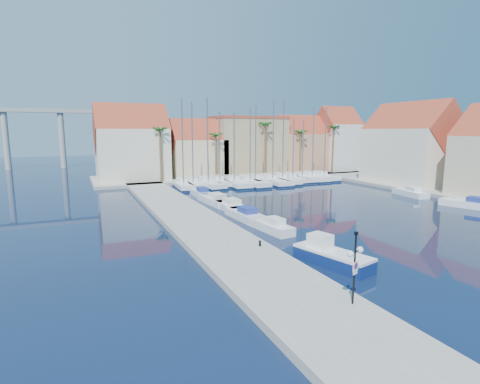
# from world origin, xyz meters

# --- Properties ---
(ground) EXTENTS (260.00, 260.00, 0.00)m
(ground) POSITION_xyz_m (0.00, 0.00, 0.00)
(ground) COLOR black
(ground) RESTS_ON ground
(quay_west) EXTENTS (6.00, 77.00, 0.50)m
(quay_west) POSITION_xyz_m (-9.00, 13.50, 0.25)
(quay_west) COLOR gray
(quay_west) RESTS_ON ground
(shore_north) EXTENTS (54.00, 16.00, 0.50)m
(shore_north) POSITION_xyz_m (10.00, 48.00, 0.25)
(shore_north) COLOR gray
(shore_north) RESTS_ON ground
(shore_east) EXTENTS (12.00, 60.00, 0.50)m
(shore_east) POSITION_xyz_m (32.00, 15.00, 0.25)
(shore_east) COLOR gray
(shore_east) RESTS_ON ground
(lamp_post) EXTENTS (1.24, 0.66, 3.80)m
(lamp_post) POSITION_xyz_m (-7.00, -7.85, 2.99)
(lamp_post) COLOR black
(lamp_post) RESTS_ON quay_west
(bollard) EXTENTS (0.18, 0.18, 0.44)m
(bollard) POSITION_xyz_m (-6.96, 2.67, 0.72)
(bollard) COLOR black
(bollard) RESTS_ON quay_west
(fishing_boat) EXTENTS (3.28, 5.96, 1.98)m
(fishing_boat) POSITION_xyz_m (-3.65, -1.67, 0.66)
(fishing_boat) COLOR navy
(fishing_boat) RESTS_ON ground
(motorboat_west_0) EXTENTS (2.14, 5.31, 1.40)m
(motorboat_west_0) POSITION_xyz_m (-3.18, 7.60, 0.51)
(motorboat_west_0) COLOR white
(motorboat_west_0) RESTS_ON ground
(motorboat_west_1) EXTENTS (2.19, 6.11, 1.40)m
(motorboat_west_1) POSITION_xyz_m (-3.43, 13.08, 0.51)
(motorboat_west_1) COLOR white
(motorboat_west_1) RESTS_ON ground
(motorboat_west_2) EXTENTS (2.19, 6.66, 1.40)m
(motorboat_west_2) POSITION_xyz_m (-3.05, 18.19, 0.51)
(motorboat_west_2) COLOR white
(motorboat_west_2) RESTS_ON ground
(motorboat_west_3) EXTENTS (2.61, 6.97, 1.40)m
(motorboat_west_3) POSITION_xyz_m (-3.37, 22.29, 0.51)
(motorboat_west_3) COLOR white
(motorboat_west_3) RESTS_ON ground
(motorboat_west_4) EXTENTS (1.73, 5.37, 1.40)m
(motorboat_west_4) POSITION_xyz_m (-3.40, 27.91, 0.51)
(motorboat_west_4) COLOR white
(motorboat_west_4) RESTS_ON ground
(motorboat_east_0) EXTENTS (4.22, 7.32, 1.40)m
(motorboat_east_0) POSITION_xyz_m (24.03, 7.09, 0.51)
(motorboat_east_0) COLOR white
(motorboat_east_0) RESTS_ON ground
(motorboat_east_1) EXTENTS (2.74, 5.93, 1.40)m
(motorboat_east_1) POSITION_xyz_m (23.99, 16.29, 0.51)
(motorboat_east_1) COLOR white
(motorboat_east_1) RESTS_ON ground
(sailboat_0) EXTENTS (2.98, 8.71, 14.16)m
(sailboat_0) POSITION_xyz_m (-3.80, 36.19, 0.64)
(sailboat_0) COLOR white
(sailboat_0) RESTS_ON ground
(sailboat_1) EXTENTS (2.69, 8.99, 13.72)m
(sailboat_1) POSITION_xyz_m (-2.03, 36.83, 0.62)
(sailboat_1) COLOR white
(sailboat_1) RESTS_ON ground
(sailboat_2) EXTENTS (3.54, 10.32, 14.39)m
(sailboat_2) POSITION_xyz_m (0.32, 36.44, 0.61)
(sailboat_2) COLOR white
(sailboat_2) RESTS_ON ground
(sailboat_3) EXTENTS (2.70, 8.31, 12.27)m
(sailboat_3) POSITION_xyz_m (2.74, 37.10, 0.62)
(sailboat_3) COLOR white
(sailboat_3) RESTS_ON ground
(sailboat_4) EXTENTS (3.22, 10.94, 12.05)m
(sailboat_4) POSITION_xyz_m (4.77, 35.85, 0.57)
(sailboat_4) COLOR white
(sailboat_4) RESTS_ON ground
(sailboat_5) EXTENTS (3.50, 11.02, 12.94)m
(sailboat_5) POSITION_xyz_m (7.43, 35.42, 0.58)
(sailboat_5) COLOR white
(sailboat_5) RESTS_ON ground
(sailboat_6) EXTENTS (2.82, 8.33, 13.34)m
(sailboat_6) POSITION_xyz_m (9.25, 36.75, 0.64)
(sailboat_6) COLOR white
(sailboat_6) RESTS_ON ground
(sailboat_7) EXTENTS (3.38, 11.41, 14.31)m
(sailboat_7) POSITION_xyz_m (11.88, 35.53, 0.59)
(sailboat_7) COLOR white
(sailboat_7) RESTS_ON ground
(sailboat_8) EXTENTS (3.32, 10.84, 14.55)m
(sailboat_8) POSITION_xyz_m (14.22, 36.11, 0.60)
(sailboat_8) COLOR white
(sailboat_8) RESTS_ON ground
(sailboat_9) EXTENTS (2.63, 9.24, 11.27)m
(sailboat_9) POSITION_xyz_m (16.48, 36.32, 0.58)
(sailboat_9) COLOR white
(sailboat_9) RESTS_ON ground
(sailboat_10) EXTENTS (2.40, 8.50, 11.24)m
(sailboat_10) POSITION_xyz_m (18.38, 36.06, 0.59)
(sailboat_10) COLOR white
(sailboat_10) RESTS_ON ground
(sailboat_11) EXTENTS (2.62, 9.57, 13.33)m
(sailboat_11) POSITION_xyz_m (20.73, 36.39, 0.60)
(sailboat_11) COLOR white
(sailboat_11) RESTS_ON ground
(sailboat_12) EXTENTS (2.39, 8.49, 13.51)m
(sailboat_12) POSITION_xyz_m (23.25, 36.08, 0.63)
(sailboat_12) COLOR white
(sailboat_12) RESTS_ON ground
(building_0) EXTENTS (12.30, 9.00, 13.50)m
(building_0) POSITION_xyz_m (-10.00, 47.00, 6.52)
(building_0) COLOR #ECE3C6
(building_0) RESTS_ON shore_north
(building_1) EXTENTS (10.30, 8.00, 11.00)m
(building_1) POSITION_xyz_m (2.00, 47.00, 5.30)
(building_1) COLOR beige
(building_1) RESTS_ON shore_north
(building_2) EXTENTS (14.20, 10.20, 11.50)m
(building_2) POSITION_xyz_m (13.00, 48.00, 6.26)
(building_2) COLOR tan
(building_2) RESTS_ON shore_north
(building_3) EXTENTS (10.30, 8.00, 12.00)m
(building_3) POSITION_xyz_m (25.00, 47.00, 5.86)
(building_3) COLOR tan
(building_3) RESTS_ON shore_north
(building_4) EXTENTS (8.30, 8.00, 14.00)m
(building_4) POSITION_xyz_m (34.00, 46.00, 6.97)
(building_4) COLOR silver
(building_4) RESTS_ON shore_north
(building_6) EXTENTS (9.00, 14.30, 13.50)m
(building_6) POSITION_xyz_m (32.00, 24.00, 6.52)
(building_6) COLOR #ECE3C6
(building_6) RESTS_ON shore_east
(palm_0) EXTENTS (2.60, 2.60, 10.15)m
(palm_0) POSITION_xyz_m (-6.00, 42.00, 9.08)
(palm_0) COLOR brown
(palm_0) RESTS_ON shore_north
(palm_1) EXTENTS (2.60, 2.60, 9.15)m
(palm_1) POSITION_xyz_m (4.00, 42.00, 8.14)
(palm_1) COLOR brown
(palm_1) RESTS_ON shore_north
(palm_2) EXTENTS (2.60, 2.60, 11.15)m
(palm_2) POSITION_xyz_m (14.00, 42.00, 10.02)
(palm_2) COLOR brown
(palm_2) RESTS_ON shore_north
(palm_3) EXTENTS (2.60, 2.60, 9.65)m
(palm_3) POSITION_xyz_m (22.00, 42.00, 8.61)
(palm_3) COLOR brown
(palm_3) RESTS_ON shore_north
(palm_4) EXTENTS (2.60, 2.60, 10.65)m
(palm_4) POSITION_xyz_m (30.00, 42.00, 9.55)
(palm_4) COLOR brown
(palm_4) RESTS_ON shore_north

